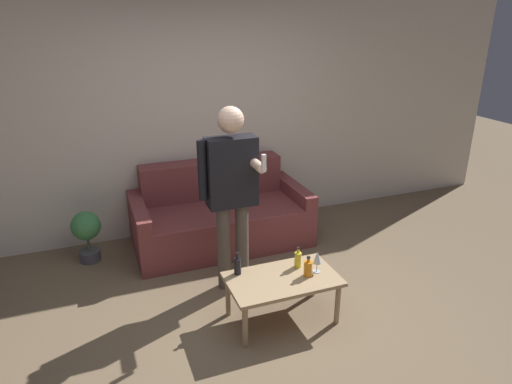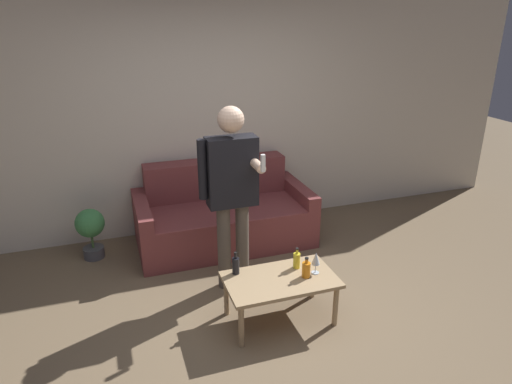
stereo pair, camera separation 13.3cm
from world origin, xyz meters
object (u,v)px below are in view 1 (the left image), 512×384
at_px(couch, 219,215).
at_px(person_standing_front, 231,186).
at_px(bottle_orange, 308,268).
at_px(coffee_table, 282,283).

height_order(couch, person_standing_front, person_standing_front).
bearing_deg(bottle_orange, person_standing_front, 121.85).
bearing_deg(bottle_orange, couch, 99.74).
xyz_separation_m(couch, person_standing_front, (-0.14, -0.91, 0.68)).
distance_m(coffee_table, bottle_orange, 0.24).
relative_size(coffee_table, bottle_orange, 5.11).
xyz_separation_m(couch, bottle_orange, (0.27, -1.58, 0.16)).
bearing_deg(coffee_table, person_standing_front, 109.01).
bearing_deg(person_standing_front, coffee_table, -70.99).
height_order(bottle_orange, person_standing_front, person_standing_front).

